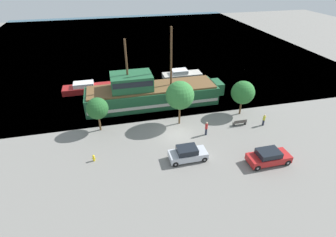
% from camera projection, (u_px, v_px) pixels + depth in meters
% --- Properties ---
extents(ground_plane, '(160.00, 160.00, 0.00)m').
position_uv_depth(ground_plane, '(178.00, 134.00, 32.58)').
color(ground_plane, gray).
extents(water_surface, '(80.00, 80.00, 0.00)m').
position_uv_depth(water_surface, '(134.00, 42.00, 69.18)').
color(water_surface, '#33566B').
rests_on(water_surface, ground).
extents(pirate_ship, '(20.48, 5.10, 11.12)m').
position_uv_depth(pirate_ship, '(150.00, 93.00, 38.46)').
color(pirate_ship, '#1E5633').
rests_on(pirate_ship, water_surface).
extents(moored_boat_dockside, '(7.93, 2.42, 1.66)m').
position_uv_depth(moored_boat_dockside, '(87.00, 88.00, 42.81)').
color(moored_boat_dockside, maroon).
rests_on(moored_boat_dockside, water_surface).
extents(moored_boat_outer, '(7.06, 2.57, 1.60)m').
position_uv_depth(moored_boat_outer, '(182.00, 75.00, 47.87)').
color(moored_boat_outer, '#B7B2A8').
rests_on(moored_boat_outer, water_surface).
extents(parked_car_curb_front, '(4.49, 1.95, 1.58)m').
position_uv_depth(parked_car_curb_front, '(269.00, 157.00, 27.57)').
color(parked_car_curb_front, '#B21E1E').
rests_on(parked_car_curb_front, ground_plane).
extents(parked_car_curb_mid, '(4.08, 1.86, 1.59)m').
position_uv_depth(parked_car_curb_mid, '(188.00, 154.00, 28.05)').
color(parked_car_curb_mid, '#B7BCC6').
rests_on(parked_car_curb_mid, ground_plane).
extents(fire_hydrant, '(0.42, 0.25, 0.76)m').
position_uv_depth(fire_hydrant, '(94.00, 158.00, 28.03)').
color(fire_hydrant, yellow).
rests_on(fire_hydrant, ground_plane).
extents(bench_promenade_east, '(1.78, 0.45, 0.85)m').
position_uv_depth(bench_promenade_east, '(240.00, 122.00, 34.09)').
color(bench_promenade_east, '#4C4742').
rests_on(bench_promenade_east, ground_plane).
extents(pedestrian_walking_near, '(0.32, 0.32, 1.81)m').
position_uv_depth(pedestrian_walking_near, '(206.00, 128.00, 32.00)').
color(pedestrian_walking_near, '#232838').
rests_on(pedestrian_walking_near, ground_plane).
extents(pedestrian_walking_far, '(0.32, 0.32, 1.62)m').
position_uv_depth(pedestrian_walking_far, '(264.00, 120.00, 33.93)').
color(pedestrian_walking_far, '#232838').
rests_on(pedestrian_walking_far, ground_plane).
extents(tree_row_east, '(2.68, 2.68, 4.46)m').
position_uv_depth(tree_row_east, '(97.00, 108.00, 31.79)').
color(tree_row_east, brown).
rests_on(tree_row_east, ground_plane).
extents(tree_row_mideast, '(3.60, 3.60, 5.91)m').
position_uv_depth(tree_row_mideast, '(180.00, 95.00, 32.63)').
color(tree_row_mideast, brown).
rests_on(tree_row_mideast, ground_plane).
extents(tree_row_midwest, '(3.16, 3.16, 4.86)m').
position_uv_depth(tree_row_midwest, '(243.00, 93.00, 35.25)').
color(tree_row_midwest, brown).
rests_on(tree_row_midwest, ground_plane).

